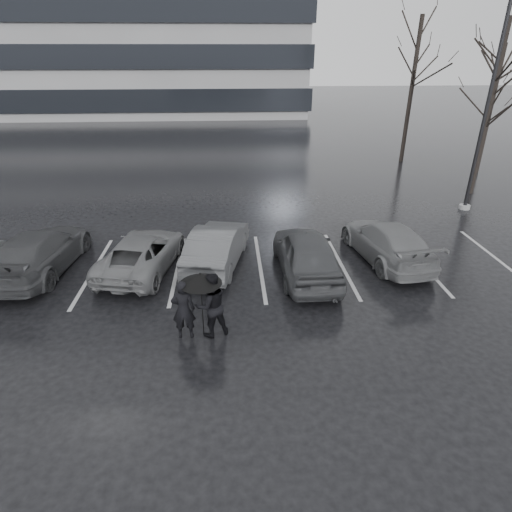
{
  "coord_description": "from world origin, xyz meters",
  "views": [
    {
      "loc": [
        -0.37,
        -10.48,
        6.69
      ],
      "look_at": [
        0.37,
        1.0,
        1.1
      ],
      "focal_mm": 30.0,
      "sensor_mm": 36.0,
      "label": 1
    }
  ],
  "objects_px": {
    "car_west_a": "(217,245)",
    "pedestrian_right": "(211,305)",
    "tree_ne": "(490,111)",
    "car_west_b": "(142,253)",
    "tree_north": "(411,93)",
    "car_west_c": "(40,251)",
    "car_main": "(306,253)",
    "car_east": "(387,241)",
    "tree_east": "(488,112)",
    "pedestrian_left": "(183,310)",
    "lamp_post": "(484,119)"
  },
  "relations": [
    {
      "from": "pedestrian_left",
      "to": "tree_north",
      "type": "xyz_separation_m",
      "value": [
        12.6,
        18.36,
        3.44
      ]
    },
    {
      "from": "car_west_b",
      "to": "car_east",
      "type": "bearing_deg",
      "value": -167.31
    },
    {
      "from": "car_west_b",
      "to": "lamp_post",
      "type": "height_order",
      "value": "lamp_post"
    },
    {
      "from": "car_west_c",
      "to": "pedestrian_right",
      "type": "xyz_separation_m",
      "value": [
        5.74,
        -3.95,
        0.19
      ]
    },
    {
      "from": "tree_east",
      "to": "tree_ne",
      "type": "distance_m",
      "value": 4.74
    },
    {
      "from": "car_west_a",
      "to": "car_west_c",
      "type": "relative_size",
      "value": 0.88
    },
    {
      "from": "pedestrian_left",
      "to": "tree_east",
      "type": "distance_m",
      "value": 18.01
    },
    {
      "from": "car_east",
      "to": "tree_east",
      "type": "distance_m",
      "value": 10.56
    },
    {
      "from": "lamp_post",
      "to": "pedestrian_left",
      "type": "bearing_deg",
      "value": -143.29
    },
    {
      "from": "tree_ne",
      "to": "car_main",
      "type": "bearing_deg",
      "value": -135.63
    },
    {
      "from": "car_west_a",
      "to": "car_main",
      "type": "bearing_deg",
      "value": 174.85
    },
    {
      "from": "car_west_a",
      "to": "tree_east",
      "type": "height_order",
      "value": "tree_east"
    },
    {
      "from": "tree_north",
      "to": "car_west_a",
      "type": "bearing_deg",
      "value": -129.7
    },
    {
      "from": "pedestrian_right",
      "to": "tree_ne",
      "type": "distance_m",
      "value": 21.87
    },
    {
      "from": "car_main",
      "to": "tree_east",
      "type": "xyz_separation_m",
      "value": [
        9.94,
        8.17,
        3.25
      ]
    },
    {
      "from": "car_west_a",
      "to": "pedestrian_left",
      "type": "relative_size",
      "value": 2.59
    },
    {
      "from": "tree_ne",
      "to": "tree_north",
      "type": "relative_size",
      "value": 0.82
    },
    {
      "from": "tree_ne",
      "to": "pedestrian_left",
      "type": "bearing_deg",
      "value": -136.34
    },
    {
      "from": "car_east",
      "to": "car_west_a",
      "type": "bearing_deg",
      "value": -7.81
    },
    {
      "from": "lamp_post",
      "to": "tree_north",
      "type": "bearing_deg",
      "value": 86.81
    },
    {
      "from": "car_west_a",
      "to": "car_east",
      "type": "xyz_separation_m",
      "value": [
        5.88,
        0.04,
        -0.03
      ]
    },
    {
      "from": "car_west_c",
      "to": "lamp_post",
      "type": "height_order",
      "value": "lamp_post"
    },
    {
      "from": "car_main",
      "to": "car_west_a",
      "type": "height_order",
      "value": "car_main"
    },
    {
      "from": "car_main",
      "to": "car_east",
      "type": "distance_m",
      "value": 3.14
    },
    {
      "from": "car_west_b",
      "to": "tree_north",
      "type": "height_order",
      "value": "tree_north"
    },
    {
      "from": "car_west_a",
      "to": "pedestrian_right",
      "type": "bearing_deg",
      "value": 101.36
    },
    {
      "from": "car_main",
      "to": "tree_ne",
      "type": "height_order",
      "value": "tree_ne"
    },
    {
      "from": "pedestrian_right",
      "to": "tree_east",
      "type": "height_order",
      "value": "tree_east"
    },
    {
      "from": "car_main",
      "to": "car_west_b",
      "type": "xyz_separation_m",
      "value": [
        -5.38,
        0.7,
        -0.15
      ]
    },
    {
      "from": "tree_ne",
      "to": "car_west_b",
      "type": "bearing_deg",
      "value": -147.23
    },
    {
      "from": "car_main",
      "to": "car_west_b",
      "type": "height_order",
      "value": "car_main"
    },
    {
      "from": "pedestrian_right",
      "to": "tree_north",
      "type": "bearing_deg",
      "value": -143.76
    },
    {
      "from": "car_west_b",
      "to": "lamp_post",
      "type": "distance_m",
      "value": 15.11
    },
    {
      "from": "pedestrian_left",
      "to": "tree_north",
      "type": "distance_m",
      "value": 22.54
    },
    {
      "from": "pedestrian_left",
      "to": "lamp_post",
      "type": "distance_m",
      "value": 15.41
    },
    {
      "from": "car_main",
      "to": "tree_ne",
      "type": "distance_m",
      "value": 17.62
    },
    {
      "from": "tree_north",
      "to": "pedestrian_right",
      "type": "bearing_deg",
      "value": -123.06
    },
    {
      "from": "tree_north",
      "to": "pedestrian_left",
      "type": "bearing_deg",
      "value": -124.46
    },
    {
      "from": "car_west_a",
      "to": "car_west_c",
      "type": "distance_m",
      "value": 5.82
    },
    {
      "from": "car_west_c",
      "to": "pedestrian_left",
      "type": "xyz_separation_m",
      "value": [
        5.05,
        -4.01,
        0.12
      ]
    },
    {
      "from": "car_west_a",
      "to": "tree_ne",
      "type": "distance_m",
      "value": 19.23
    },
    {
      "from": "car_main",
      "to": "pedestrian_right",
      "type": "relative_size",
      "value": 2.5
    },
    {
      "from": "pedestrian_right",
      "to": "tree_east",
      "type": "bearing_deg",
      "value": -159.51
    },
    {
      "from": "pedestrian_left",
      "to": "tree_east",
      "type": "bearing_deg",
      "value": -140.88
    },
    {
      "from": "pedestrian_right",
      "to": "tree_ne",
      "type": "xyz_separation_m",
      "value": [
        15.41,
        15.3,
        2.62
      ]
    },
    {
      "from": "pedestrian_right",
      "to": "tree_north",
      "type": "distance_m",
      "value": 22.09
    },
    {
      "from": "lamp_post",
      "to": "car_west_b",
      "type": "bearing_deg",
      "value": -159.66
    },
    {
      "from": "car_west_a",
      "to": "tree_ne",
      "type": "xyz_separation_m",
      "value": [
        15.34,
        11.26,
        2.81
      ]
    },
    {
      "from": "car_west_a",
      "to": "tree_east",
      "type": "xyz_separation_m",
      "value": [
        12.84,
        7.26,
        3.31
      ]
    },
    {
      "from": "tree_east",
      "to": "tree_ne",
      "type": "bearing_deg",
      "value": 57.99
    }
  ]
}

